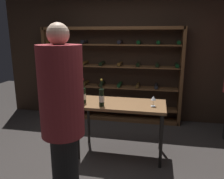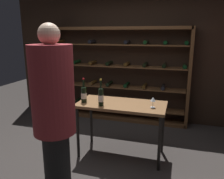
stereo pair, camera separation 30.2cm
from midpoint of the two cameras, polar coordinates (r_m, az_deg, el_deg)
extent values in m
plane|color=#383330|center=(3.41, -1.10, -18.29)|extent=(10.05, 10.05, 0.00)
cube|color=#332319|center=(4.88, 6.29, 8.22)|extent=(5.24, 0.10, 2.69)
cube|color=brown|center=(5.28, -11.91, 4.43)|extent=(0.06, 0.32, 1.95)
cube|color=brown|center=(4.65, 20.66, 2.57)|extent=(0.06, 0.32, 1.95)
cube|color=brown|center=(4.69, 3.49, 15.16)|extent=(2.85, 0.32, 0.06)
cube|color=brown|center=(5.02, 3.17, -6.99)|extent=(2.85, 0.32, 0.06)
cube|color=brown|center=(4.94, 3.21, -4.23)|extent=(2.77, 0.32, 0.02)
cylinder|color=black|center=(5.37, -10.64, -2.33)|extent=(0.08, 0.30, 0.08)
cylinder|color=black|center=(5.21, -6.94, -2.69)|extent=(0.08, 0.30, 0.08)
cylinder|color=black|center=(5.08, -3.03, -3.06)|extent=(0.08, 0.30, 0.08)
cylinder|color=black|center=(4.97, 1.09, -3.44)|extent=(0.08, 0.30, 0.08)
cylinder|color=black|center=(4.82, 9.79, -4.17)|extent=(0.08, 0.30, 0.08)
cube|color=brown|center=(4.82, 3.28, 0.73)|extent=(2.77, 0.32, 0.02)
cylinder|color=#4C3314|center=(4.97, -3.09, 1.78)|extent=(0.08, 0.30, 0.08)
cylinder|color=black|center=(4.85, 1.12, 1.51)|extent=(0.08, 0.30, 0.08)
cylinder|color=black|center=(4.77, 5.50, 1.22)|extent=(0.08, 0.30, 0.08)
cylinder|color=#4C3314|center=(4.71, 10.01, 0.91)|extent=(0.08, 0.30, 0.08)
cylinder|color=black|center=(4.68, 14.61, 0.59)|extent=(0.08, 0.30, 0.08)
cube|color=brown|center=(4.74, 3.35, 5.90)|extent=(2.77, 0.32, 0.02)
cylinder|color=#4C3314|center=(5.20, -11.07, 6.99)|extent=(0.08, 0.30, 0.08)
cylinder|color=black|center=(5.04, -7.23, 6.92)|extent=(0.08, 0.30, 0.08)
cylinder|color=#4C3314|center=(4.89, -3.16, 6.81)|extent=(0.08, 0.30, 0.08)
cylinder|color=black|center=(4.78, 1.14, 6.66)|extent=(0.08, 0.30, 0.08)
cylinder|color=#4C3314|center=(4.69, 5.62, 6.45)|extent=(0.08, 0.30, 0.08)
cylinder|color=black|center=(4.63, 10.24, 6.21)|extent=(0.08, 0.30, 0.08)
cylinder|color=black|center=(4.60, 14.94, 5.91)|extent=(0.08, 0.30, 0.08)
cylinder|color=black|center=(4.61, 19.67, 5.58)|extent=(0.08, 0.30, 0.08)
cube|color=brown|center=(4.70, 3.43, 11.21)|extent=(2.77, 0.32, 0.02)
cylinder|color=#4C3314|center=(5.17, -11.30, 11.82)|extent=(0.08, 0.30, 0.08)
cylinder|color=black|center=(4.86, -3.23, 11.95)|extent=(0.08, 0.30, 0.08)
cylinder|color=black|center=(4.65, 5.75, 11.82)|extent=(0.08, 0.30, 0.08)
cylinder|color=black|center=(4.59, 10.48, 11.63)|extent=(0.08, 0.30, 0.08)
cylinder|color=black|center=(4.57, 15.29, 11.37)|extent=(0.08, 0.30, 0.08)
cylinder|color=black|center=(4.57, 20.12, 11.02)|extent=(0.08, 0.30, 0.08)
cube|color=brown|center=(3.34, 5.01, -3.85)|extent=(1.29, 0.63, 0.04)
cylinder|color=black|center=(3.42, -6.08, -10.82)|extent=(0.04, 0.04, 0.78)
cylinder|color=black|center=(3.19, 14.62, -13.16)|extent=(0.04, 0.04, 0.78)
cylinder|color=black|center=(3.87, -3.01, -7.74)|extent=(0.04, 0.04, 0.78)
cylinder|color=black|center=(3.67, 15.02, -9.49)|extent=(0.04, 0.04, 0.78)
cylinder|color=black|center=(2.62, -10.20, -18.82)|extent=(0.28, 0.28, 0.83)
cylinder|color=#9E2D33|center=(2.27, -11.12, -0.24)|extent=(0.43, 0.43, 0.89)
sphere|color=beige|center=(2.21, -11.78, 13.51)|extent=(0.21, 0.21, 0.21)
cube|color=#26193F|center=(2.45, -9.11, 3.42)|extent=(0.05, 0.01, 0.50)
cylinder|color=black|center=(3.17, -0.09, -2.06)|extent=(0.07, 0.07, 0.25)
cone|color=black|center=(3.14, -0.10, 0.31)|extent=(0.07, 0.07, 0.03)
cylinder|color=black|center=(3.13, -0.10, 1.39)|extent=(0.03, 0.03, 0.10)
cylinder|color=#B7932D|center=(3.11, -0.10, 2.45)|extent=(0.03, 0.03, 0.02)
cylinder|color=silver|center=(3.18, -0.09, -2.27)|extent=(0.08, 0.08, 0.09)
cylinder|color=black|center=(3.36, -4.55, -1.41)|extent=(0.08, 0.08, 0.22)
cone|color=black|center=(3.33, -4.59, 0.64)|extent=(0.08, 0.08, 0.03)
cylinder|color=black|center=(3.31, -4.61, 1.66)|extent=(0.03, 0.03, 0.10)
cylinder|color=maroon|center=(3.30, -4.63, 2.66)|extent=(0.03, 0.03, 0.02)
cylinder|color=silver|center=(3.36, -4.54, -1.59)|extent=(0.09, 0.09, 0.08)
cylinder|color=silver|center=(3.22, 12.89, -4.45)|extent=(0.07, 0.07, 0.00)
cylinder|color=silver|center=(3.20, 12.93, -3.66)|extent=(0.01, 0.01, 0.09)
cone|color=silver|center=(3.18, 13.00, -2.41)|extent=(0.07, 0.07, 0.06)
cylinder|color=#590A14|center=(3.18, 12.99, -2.63)|extent=(0.04, 0.04, 0.02)
camera|label=1|loc=(0.15, -87.34, 0.66)|focal=36.29mm
camera|label=2|loc=(0.15, 92.66, -0.66)|focal=36.29mm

